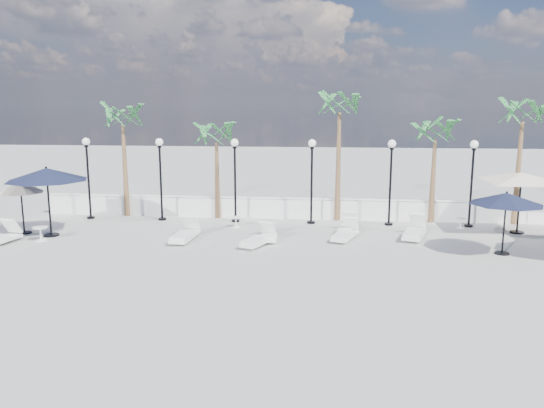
# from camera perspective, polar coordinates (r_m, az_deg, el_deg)

# --- Properties ---
(ground) EXTENTS (100.00, 100.00, 0.00)m
(ground) POSITION_cam_1_polar(r_m,az_deg,el_deg) (18.07, 3.64, -6.63)
(ground) COLOR #A5A5A0
(ground) RESTS_ON ground
(balustrade) EXTENTS (26.00, 0.30, 1.01)m
(balustrade) POSITION_cam_1_polar(r_m,az_deg,el_deg) (25.23, 4.30, -0.54)
(balustrade) COLOR silver
(balustrade) RESTS_ON ground
(lamppost_0) EXTENTS (0.36, 0.36, 3.84)m
(lamppost_0) POSITION_cam_1_polar(r_m,az_deg,el_deg) (26.36, -19.22, 3.83)
(lamppost_0) COLOR black
(lamppost_0) RESTS_ON ground
(lamppost_1) EXTENTS (0.36, 0.36, 3.84)m
(lamppost_1) POSITION_cam_1_polar(r_m,az_deg,el_deg) (25.09, -11.93, 3.87)
(lamppost_1) COLOR black
(lamppost_1) RESTS_ON ground
(lamppost_2) EXTENTS (0.36, 0.36, 3.84)m
(lamppost_2) POSITION_cam_1_polar(r_m,az_deg,el_deg) (24.26, -4.01, 3.85)
(lamppost_2) COLOR black
(lamppost_2) RESTS_ON ground
(lamppost_3) EXTENTS (0.36, 0.36, 3.84)m
(lamppost_3) POSITION_cam_1_polar(r_m,az_deg,el_deg) (23.92, 4.30, 3.75)
(lamppost_3) COLOR black
(lamppost_3) RESTS_ON ground
(lamppost_4) EXTENTS (0.36, 0.36, 3.84)m
(lamppost_4) POSITION_cam_1_polar(r_m,az_deg,el_deg) (24.09, 12.67, 3.57)
(lamppost_4) COLOR black
(lamppost_4) RESTS_ON ground
(lamppost_5) EXTENTS (0.36, 0.36, 3.84)m
(lamppost_5) POSITION_cam_1_polar(r_m,az_deg,el_deg) (24.75, 20.75, 3.32)
(lamppost_5) COLOR black
(lamppost_5) RESTS_ON ground
(palm_0) EXTENTS (2.60, 2.60, 5.50)m
(palm_0) POSITION_cam_1_polar(r_m,az_deg,el_deg) (26.36, -15.77, 8.48)
(palm_0) COLOR brown
(palm_0) RESTS_ON ground
(palm_1) EXTENTS (2.60, 2.60, 4.70)m
(palm_1) POSITION_cam_1_polar(r_m,az_deg,el_deg) (25.11, -6.00, 6.95)
(palm_1) COLOR brown
(palm_1) RESTS_ON ground
(palm_2) EXTENTS (2.60, 2.60, 6.10)m
(palm_2) POSITION_cam_1_polar(r_m,az_deg,el_deg) (24.55, 7.28, 10.01)
(palm_2) COLOR brown
(palm_2) RESTS_ON ground
(palm_3) EXTENTS (2.60, 2.60, 4.90)m
(palm_3) POSITION_cam_1_polar(r_m,az_deg,el_deg) (25.06, 17.16, 6.97)
(palm_3) COLOR brown
(palm_3) RESTS_ON ground
(palm_4) EXTENTS (2.60, 2.60, 5.70)m
(palm_4) POSITION_cam_1_polar(r_m,az_deg,el_deg) (26.01, 25.36, 8.26)
(palm_4) COLOR brown
(palm_4) RESTS_ON ground
(lounger_1) EXTENTS (0.82, 2.11, 0.77)m
(lounger_1) POSITION_cam_1_polar(r_m,az_deg,el_deg) (21.49, -9.33, -3.21)
(lounger_1) COLOR silver
(lounger_1) RESTS_ON ground
(lounger_2) EXTENTS (1.33, 2.02, 0.72)m
(lounger_2) POSITION_cam_1_polar(r_m,az_deg,el_deg) (20.51, -1.46, -3.79)
(lounger_2) COLOR silver
(lounger_2) RESTS_ON ground
(lounger_3) EXTENTS (0.79, 1.91, 0.70)m
(lounger_3) POSITION_cam_1_polar(r_m,az_deg,el_deg) (21.36, -0.39, -3.22)
(lounger_3) COLOR silver
(lounger_3) RESTS_ON ground
(lounger_4) EXTENTS (1.29, 2.24, 0.80)m
(lounger_4) POSITION_cam_1_polar(r_m,az_deg,el_deg) (22.35, 15.10, -2.88)
(lounger_4) COLOR silver
(lounger_4) RESTS_ON ground
(lounger_5) EXTENTS (1.22, 2.03, 0.72)m
(lounger_5) POSITION_cam_1_polar(r_m,az_deg,el_deg) (21.57, 7.89, -3.17)
(lounger_5) COLOR silver
(lounger_5) RESTS_ON ground
(lounger_6) EXTENTS (0.96, 2.04, 0.73)m
(lounger_6) POSITION_cam_1_polar(r_m,az_deg,el_deg) (22.55, 8.07, -2.55)
(lounger_6) COLOR silver
(lounger_6) RESTS_ON ground
(side_table_0) EXTENTS (0.58, 0.58, 0.56)m
(side_table_0) POSITION_cam_1_polar(r_m,az_deg,el_deg) (23.06, -23.63, -2.83)
(side_table_0) COLOR silver
(side_table_0) RESTS_ON ground
(side_table_1) EXTENTS (0.48, 0.48, 0.46)m
(side_table_1) POSITION_cam_1_polar(r_m,az_deg,el_deg) (23.51, -3.90, -1.84)
(side_table_1) COLOR silver
(side_table_1) RESTS_ON ground
(side_table_2) EXTENTS (0.45, 0.45, 0.43)m
(side_table_2) POSITION_cam_1_polar(r_m,az_deg,el_deg) (24.72, 19.63, -1.87)
(side_table_2) COLOR silver
(side_table_2) RESTS_ON ground
(parasol_navy_left) EXTENTS (3.28, 3.28, 2.90)m
(parasol_navy_left) POSITION_cam_1_polar(r_m,az_deg,el_deg) (23.38, -23.08, 2.91)
(parasol_navy_left) COLOR black
(parasol_navy_left) RESTS_ON ground
(parasol_navy_mid) EXTENTS (2.59, 2.59, 2.32)m
(parasol_navy_mid) POSITION_cam_1_polar(r_m,az_deg,el_deg) (20.69, 23.90, 0.49)
(parasol_navy_mid) COLOR black
(parasol_navy_mid) RESTS_ON ground
(parasol_cream_sq_a) EXTENTS (5.65, 5.65, 2.77)m
(parasol_cream_sq_a) POSITION_cam_1_polar(r_m,az_deg,el_deg) (24.33, 25.29, 3.05)
(parasol_cream_sq_a) COLOR black
(parasol_cream_sq_a) RESTS_ON ground
(parasol_cream_small) EXTENTS (1.85, 1.85, 2.28)m
(parasol_cream_small) POSITION_cam_1_polar(r_m,az_deg,el_deg) (24.38, -25.43, 1.58)
(parasol_cream_small) COLOR black
(parasol_cream_small) RESTS_ON ground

